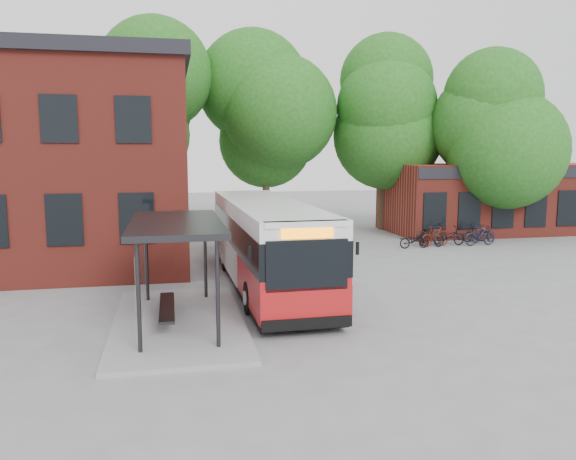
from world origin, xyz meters
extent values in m
plane|color=slate|center=(0.00, 0.00, 0.00)|extent=(100.00, 100.00, 0.00)
imported|color=black|center=(7.06, 9.16, 0.40)|extent=(1.53, 0.55, 0.80)
imported|color=#601D0C|center=(8.30, 9.45, 0.51)|extent=(1.75, 0.85, 1.02)
imported|color=black|center=(8.73, 10.92, 0.48)|extent=(1.94, 1.23, 0.96)
imported|color=black|center=(8.26, 9.75, 0.48)|extent=(1.67, 0.93, 0.96)
imported|color=black|center=(9.04, 9.40, 0.49)|extent=(1.97, 1.01, 0.99)
imported|color=black|center=(10.65, 9.21, 0.53)|extent=(1.80, 0.67, 1.06)
imported|color=#070C3C|center=(11.34, 10.06, 0.41)|extent=(1.65, 0.90, 0.82)
imported|color=black|center=(11.08, 10.41, 0.47)|extent=(1.61, 0.64, 0.94)
camera|label=1|loc=(-4.61, -16.22, 4.70)|focal=35.00mm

